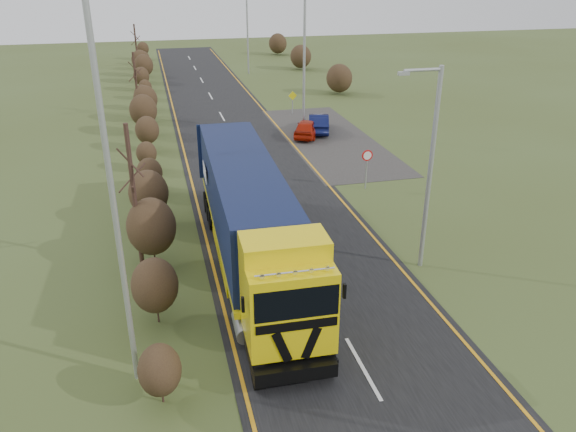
# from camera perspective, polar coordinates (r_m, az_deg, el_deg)

# --- Properties ---
(ground) EXTENTS (160.00, 160.00, 0.00)m
(ground) POSITION_cam_1_polar(r_m,az_deg,el_deg) (21.05, 3.68, -8.44)
(ground) COLOR #404C20
(ground) RESTS_ON ground
(road) EXTENTS (8.00, 120.00, 0.02)m
(road) POSITION_cam_1_polar(r_m,az_deg,el_deg) (29.66, -2.05, 1.75)
(road) COLOR black
(road) RESTS_ON ground
(layby) EXTENTS (6.00, 18.00, 0.02)m
(layby) POSITION_cam_1_polar(r_m,az_deg,el_deg) (40.38, 4.10, 7.88)
(layby) COLOR #322F2C
(layby) RESTS_ON ground
(lane_markings) EXTENTS (7.52, 116.00, 0.01)m
(lane_markings) POSITION_cam_1_polar(r_m,az_deg,el_deg) (29.38, -1.92, 1.57)
(lane_markings) COLOR orange
(lane_markings) RESTS_ON road
(hedgerow) EXTENTS (2.24, 102.04, 6.05)m
(hedgerow) POSITION_cam_1_polar(r_m,az_deg,el_deg) (26.59, -13.88, 2.04)
(hedgerow) COLOR #332216
(hedgerow) RESTS_ON ground
(lorry) EXTENTS (2.97, 15.30, 4.25)m
(lorry) POSITION_cam_1_polar(r_m,az_deg,el_deg) (21.95, -3.94, 0.15)
(lorry) COLOR black
(lorry) RESTS_ON ground
(car_red_hatchback) EXTENTS (2.92, 4.02, 1.27)m
(car_red_hatchback) POSITION_cam_1_polar(r_m,az_deg,el_deg) (40.54, 1.93, 8.91)
(car_red_hatchback) COLOR #AC1B08
(car_red_hatchback) RESTS_ON ground
(car_blue_sedan) EXTENTS (2.47, 4.31, 1.34)m
(car_blue_sedan) POSITION_cam_1_polar(r_m,az_deg,el_deg) (41.84, 3.13, 9.43)
(car_blue_sedan) COLOR #0A103B
(car_blue_sedan) RESTS_ON ground
(streetlight_near) EXTENTS (1.73, 0.18, 8.08)m
(streetlight_near) POSITION_cam_1_polar(r_m,az_deg,el_deg) (22.04, 14.12, 5.19)
(streetlight_near) COLOR #9B9EA0
(streetlight_near) RESTS_ON ground
(streetlight_mid) EXTENTS (2.14, 0.20, 10.13)m
(streetlight_mid) POSITION_cam_1_polar(r_m,az_deg,el_deg) (40.39, 1.46, 16.09)
(streetlight_mid) COLOR #9B9EA0
(streetlight_mid) RESTS_ON ground
(streetlight_far) EXTENTS (1.95, 0.18, 9.15)m
(streetlight_far) POSITION_cam_1_polar(r_m,az_deg,el_deg) (64.91, -4.26, 18.61)
(streetlight_far) COLOR #9B9EA0
(streetlight_far) RESTS_ON ground
(left_pole) EXTENTS (0.16, 0.16, 10.88)m
(left_pole) POSITION_cam_1_polar(r_m,az_deg,el_deg) (15.31, -17.20, 0.39)
(left_pole) COLOR #9B9EA0
(left_pole) RESTS_ON ground
(speed_sign) EXTENTS (0.61, 0.10, 2.22)m
(speed_sign) POSITION_cam_1_polar(r_m,az_deg,el_deg) (30.83, 8.01, 5.46)
(speed_sign) COLOR #9B9EA0
(speed_sign) RESTS_ON ground
(warning_board) EXTENTS (0.71, 0.11, 1.87)m
(warning_board) POSITION_cam_1_polar(r_m,az_deg,el_deg) (46.92, 0.47, 11.68)
(warning_board) COLOR #9B9EA0
(warning_board) RESTS_ON ground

